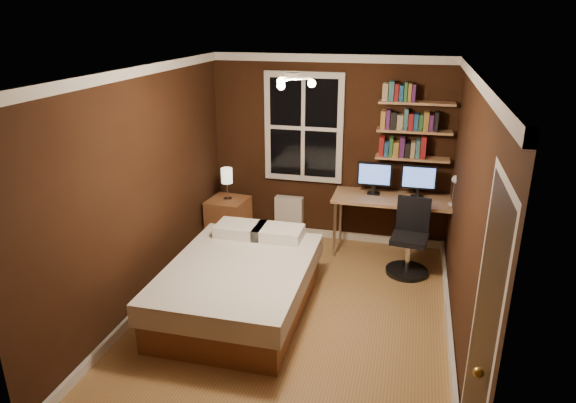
% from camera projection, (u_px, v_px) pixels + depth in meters
% --- Properties ---
extents(floor, '(4.20, 4.20, 0.00)m').
position_uv_depth(floor, '(293.00, 315.00, 5.37)').
color(floor, olive).
rests_on(floor, ground).
extents(wall_back, '(3.20, 0.04, 2.50)m').
position_uv_depth(wall_back, '(329.00, 151.00, 6.85)').
color(wall_back, black).
rests_on(wall_back, ground).
extents(wall_left, '(0.04, 4.20, 2.50)m').
position_uv_depth(wall_left, '(143.00, 191.00, 5.30)').
color(wall_left, black).
rests_on(wall_left, ground).
extents(wall_right, '(0.04, 4.20, 2.50)m').
position_uv_depth(wall_right, '(467.00, 218.00, 4.58)').
color(wall_right, black).
rests_on(wall_right, ground).
extents(ceiling, '(3.20, 4.20, 0.02)m').
position_uv_depth(ceiling, '(294.00, 71.00, 4.51)').
color(ceiling, white).
rests_on(ceiling, wall_back).
extents(window, '(1.06, 0.06, 1.46)m').
position_uv_depth(window, '(304.00, 128.00, 6.80)').
color(window, silver).
rests_on(window, wall_back).
extents(door, '(0.03, 0.82, 2.05)m').
position_uv_depth(door, '(481.00, 340.00, 3.25)').
color(door, black).
rests_on(door, ground).
extents(door_knob, '(0.06, 0.06, 0.06)m').
position_uv_depth(door_knob, '(479.00, 373.00, 2.99)').
color(door_knob, '#B68F36').
rests_on(door_knob, door).
extents(ceiling_fixture, '(0.44, 0.44, 0.18)m').
position_uv_depth(ceiling_fixture, '(291.00, 83.00, 4.45)').
color(ceiling_fixture, beige).
rests_on(ceiling_fixture, ceiling).
extents(bookshelf_lower, '(0.92, 0.22, 0.03)m').
position_uv_depth(bookshelf_lower, '(412.00, 158.00, 6.50)').
color(bookshelf_lower, '#9F724D').
rests_on(bookshelf_lower, wall_back).
extents(books_row_lower, '(0.54, 0.16, 0.23)m').
position_uv_depth(books_row_lower, '(413.00, 148.00, 6.46)').
color(books_row_lower, maroon).
rests_on(books_row_lower, bookshelf_lower).
extents(bookshelf_middle, '(0.92, 0.22, 0.03)m').
position_uv_depth(bookshelf_middle, '(414.00, 131.00, 6.38)').
color(bookshelf_middle, '#9F724D').
rests_on(bookshelf_middle, wall_back).
extents(books_row_middle, '(0.66, 0.16, 0.23)m').
position_uv_depth(books_row_middle, '(415.00, 121.00, 6.34)').
color(books_row_middle, navy).
rests_on(books_row_middle, bookshelf_middle).
extents(bookshelf_upper, '(0.92, 0.22, 0.03)m').
position_uv_depth(bookshelf_upper, '(417.00, 103.00, 6.26)').
color(bookshelf_upper, '#9F724D').
rests_on(bookshelf_upper, wall_back).
extents(books_row_upper, '(0.42, 0.16, 0.23)m').
position_uv_depth(books_row_upper, '(418.00, 92.00, 6.22)').
color(books_row_upper, '#296031').
rests_on(books_row_upper, bookshelf_upper).
extents(bed, '(1.42, 1.97, 0.67)m').
position_uv_depth(bed, '(240.00, 285.00, 5.40)').
color(bed, brown).
rests_on(bed, ground).
extents(nightstand, '(0.55, 0.55, 0.62)m').
position_uv_depth(nightstand, '(229.00, 221.00, 7.02)').
color(nightstand, brown).
rests_on(nightstand, ground).
extents(bedside_lamp, '(0.15, 0.15, 0.44)m').
position_uv_depth(bedside_lamp, '(227.00, 184.00, 6.83)').
color(bedside_lamp, beige).
rests_on(bedside_lamp, nightstand).
extents(radiator, '(0.39, 0.14, 0.58)m').
position_uv_depth(radiator, '(289.00, 217.00, 7.20)').
color(radiator, silver).
rests_on(radiator, ground).
extents(desk, '(1.63, 0.61, 0.77)m').
position_uv_depth(desk, '(397.00, 202.00, 6.53)').
color(desk, '#9F724D').
rests_on(desk, ground).
extents(monitor_left, '(0.44, 0.12, 0.42)m').
position_uv_depth(monitor_left, '(374.00, 178.00, 6.58)').
color(monitor_left, black).
rests_on(monitor_left, desk).
extents(monitor_right, '(0.44, 0.12, 0.42)m').
position_uv_depth(monitor_right, '(418.00, 182.00, 6.46)').
color(monitor_right, black).
rests_on(monitor_right, desk).
extents(desk_lamp, '(0.14, 0.32, 0.44)m').
position_uv_depth(desk_lamp, '(455.00, 190.00, 6.13)').
color(desk_lamp, silver).
rests_on(desk_lamp, desk).
extents(office_chair, '(0.51, 0.51, 0.92)m').
position_uv_depth(office_chair, '(409.00, 246.00, 6.17)').
color(office_chair, black).
rests_on(office_chair, ground).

